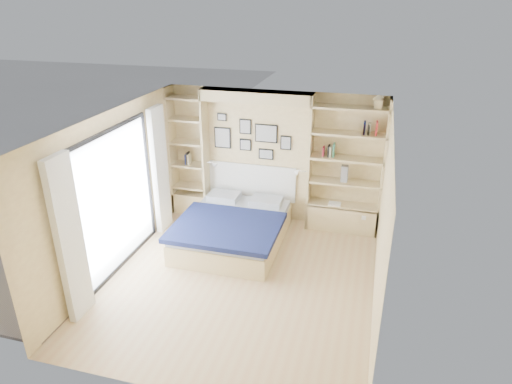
# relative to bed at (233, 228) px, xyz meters

# --- Properties ---
(ground) EXTENTS (4.50, 4.50, 0.00)m
(ground) POSITION_rel_bed_xyz_m (0.45, -1.10, -0.28)
(ground) COLOR tan
(ground) RESTS_ON ground
(room_shell) EXTENTS (4.50, 4.50, 4.50)m
(room_shell) POSITION_rel_bed_xyz_m (0.06, 0.42, 0.80)
(room_shell) COLOR beige
(room_shell) RESTS_ON ground
(bed) EXTENTS (1.76, 2.24, 1.07)m
(bed) POSITION_rel_bed_xyz_m (0.00, 0.00, 0.00)
(bed) COLOR beige
(bed) RESTS_ON ground
(photo_gallery) EXTENTS (1.48, 0.02, 0.82)m
(photo_gallery) POSITION_rel_bed_xyz_m (-0.00, 1.13, 1.33)
(photo_gallery) COLOR black
(photo_gallery) RESTS_ON ground
(reading_lamps) EXTENTS (1.92, 0.12, 0.15)m
(reading_lamps) POSITION_rel_bed_xyz_m (0.15, 0.90, 0.82)
(reading_lamps) COLOR silver
(reading_lamps) RESTS_ON ground
(shelf_decor) EXTENTS (3.58, 0.23, 2.03)m
(shelf_decor) POSITION_rel_bed_xyz_m (1.54, 0.97, 1.41)
(shelf_decor) COLOR #AC2538
(shelf_decor) RESTS_ON ground
(deck) EXTENTS (3.20, 4.00, 0.05)m
(deck) POSITION_rel_bed_xyz_m (-3.15, -1.10, -0.28)
(deck) COLOR brown
(deck) RESTS_ON ground
(deck_chair) EXTENTS (0.50, 0.73, 0.68)m
(deck_chair) POSITION_rel_bed_xyz_m (-2.83, -0.95, 0.05)
(deck_chair) COLOR tan
(deck_chair) RESTS_ON ground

